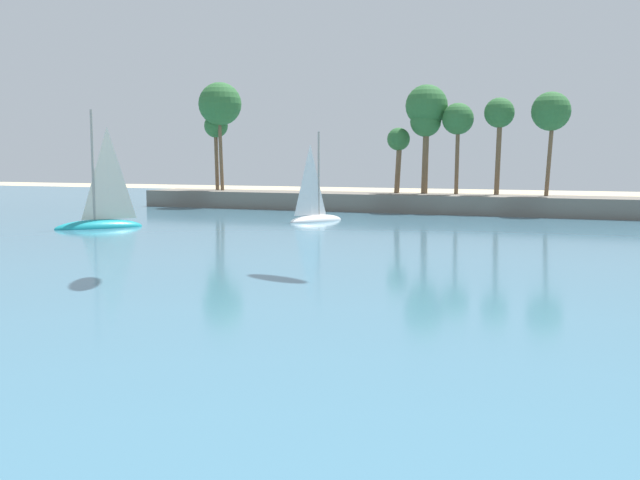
% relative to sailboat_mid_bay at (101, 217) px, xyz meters
% --- Properties ---
extents(sea, '(220.00, 101.67, 0.06)m').
position_rel_sailboat_mid_bay_xyz_m(sea, '(28.38, 14.94, -0.88)').
color(sea, teal).
rests_on(sea, ground).
extents(palm_headland, '(81.88, 6.32, 13.40)m').
position_rel_sailboat_mid_bay_xyz_m(palm_headland, '(24.11, 25.98, 2.45)').
color(palm_headland, slate).
rests_on(palm_headland, ground).
extents(sailboat_mid_bay, '(5.49, 6.30, 9.38)m').
position_rel_sailboat_mid_bay_xyz_m(sailboat_mid_bay, '(0.00, 0.00, 0.00)').
color(sailboat_mid_bay, teal).
rests_on(sailboat_mid_bay, sea).
extents(sailboat_toward_headland, '(3.79, 5.64, 7.91)m').
position_rel_sailboat_mid_bay_xyz_m(sailboat_toward_headland, '(12.34, 11.77, -0.13)').
color(sailboat_toward_headland, white).
rests_on(sailboat_toward_headland, sea).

